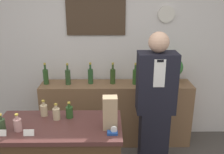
{
  "coord_description": "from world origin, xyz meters",
  "views": [
    {
      "loc": [
        0.05,
        -1.54,
        2.12
      ],
      "look_at": [
        0.08,
        1.12,
        1.22
      ],
      "focal_mm": 40.0,
      "sensor_mm": 36.0,
      "label": 1
    }
  ],
  "objects_px": {
    "paper_bag": "(110,113)",
    "tape_dispenser": "(113,132)",
    "shopkeeper": "(155,106)",
    "potted_plant": "(173,69)"
  },
  "relations": [
    {
      "from": "paper_bag",
      "to": "tape_dispenser",
      "type": "relative_size",
      "value": 3.36
    },
    {
      "from": "shopkeeper",
      "to": "tape_dispenser",
      "type": "height_order",
      "value": "shopkeeper"
    },
    {
      "from": "potted_plant",
      "to": "paper_bag",
      "type": "bearing_deg",
      "value": -123.54
    },
    {
      "from": "paper_bag",
      "to": "tape_dispenser",
      "type": "bearing_deg",
      "value": -76.34
    },
    {
      "from": "paper_bag",
      "to": "potted_plant",
      "type": "bearing_deg",
      "value": 56.46
    },
    {
      "from": "shopkeeper",
      "to": "paper_bag",
      "type": "bearing_deg",
      "value": -128.01
    },
    {
      "from": "shopkeeper",
      "to": "paper_bag",
      "type": "height_order",
      "value": "shopkeeper"
    },
    {
      "from": "shopkeeper",
      "to": "potted_plant",
      "type": "distance_m",
      "value": 0.79
    },
    {
      "from": "potted_plant",
      "to": "tape_dispenser",
      "type": "xyz_separation_m",
      "value": [
        -0.86,
        -1.43,
        -0.12
      ]
    },
    {
      "from": "shopkeeper",
      "to": "potted_plant",
      "type": "bearing_deg",
      "value": 61.6
    }
  ]
}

